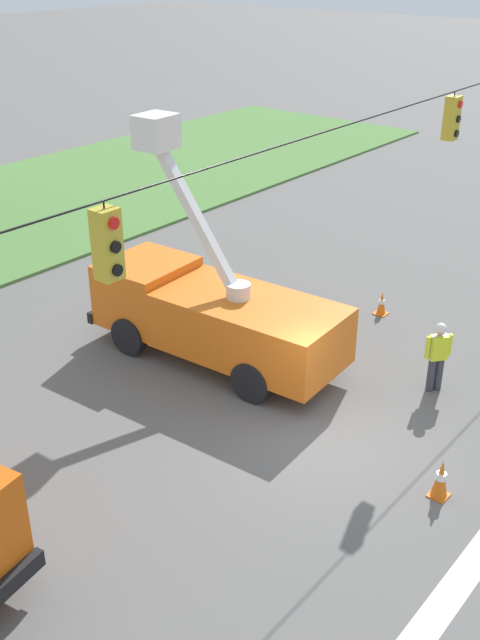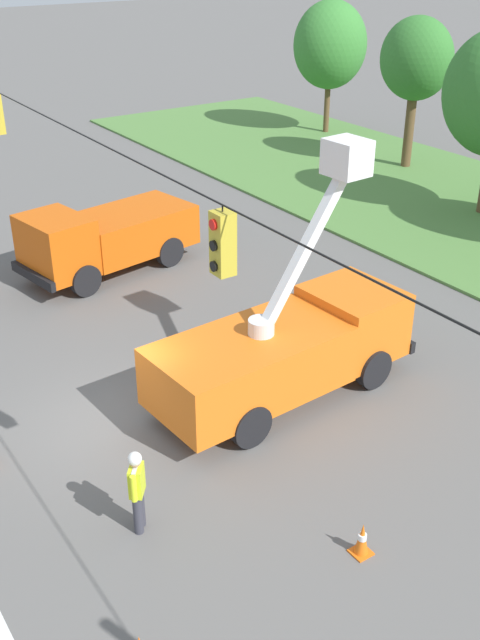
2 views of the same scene
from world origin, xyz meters
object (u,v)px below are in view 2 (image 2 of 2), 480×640
at_px(tree_west, 416,60).
at_px(road_worker, 137,487).
at_px(utility_truck_bucket_lift, 287,345).
at_px(tree_far_west, 330,45).
at_px(traffic_cone_mid_left, 362,539).
at_px(utility_truck_support_near, 105,236).

bearing_deg(tree_west, road_worker, -56.20).
relative_size(tree_west, utility_truck_bucket_lift, 0.98).
xyz_separation_m(tree_far_west, tree_west, (7.23, -1.18, 0.26)).
distance_m(tree_far_west, road_worker, 31.43).
relative_size(tree_far_west, utility_truck_bucket_lift, 1.00).
height_order(utility_truck_bucket_lift, traffic_cone_mid_left, utility_truck_bucket_lift).
xyz_separation_m(tree_far_west, utility_truck_bucket_lift, (19.42, -17.50, -3.26)).
relative_size(tree_west, traffic_cone_mid_left, 9.90).
bearing_deg(tree_far_west, road_worker, -46.32).
height_order(utility_truck_bucket_lift, road_worker, utility_truck_bucket_lift).
bearing_deg(road_worker, tree_west, 123.80).
bearing_deg(utility_truck_support_near, traffic_cone_mid_left, -6.67).
bearing_deg(utility_truck_bucket_lift, tree_west, 126.73).
xyz_separation_m(tree_far_west, utility_truck_support_near, (10.29, -17.92, -3.40)).
xyz_separation_m(utility_truck_bucket_lift, road_worker, (2.15, -5.08, -0.34)).
height_order(tree_far_west, utility_truck_bucket_lift, tree_far_west).
height_order(utility_truck_bucket_lift, utility_truck_support_near, utility_truck_bucket_lift).
distance_m(utility_truck_support_near, road_worker, 12.20).
height_order(tree_west, traffic_cone_mid_left, tree_west).
xyz_separation_m(road_worker, traffic_cone_mid_left, (2.81, 3.02, -0.67)).
relative_size(utility_truck_bucket_lift, utility_truck_support_near, 1.12).
bearing_deg(traffic_cone_mid_left, utility_truck_bucket_lift, 157.42).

